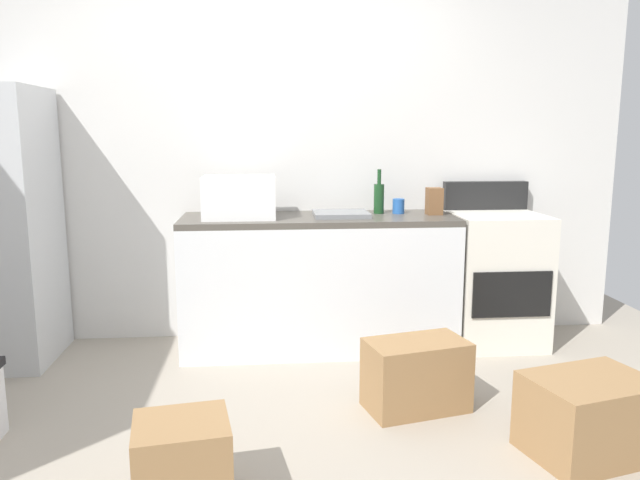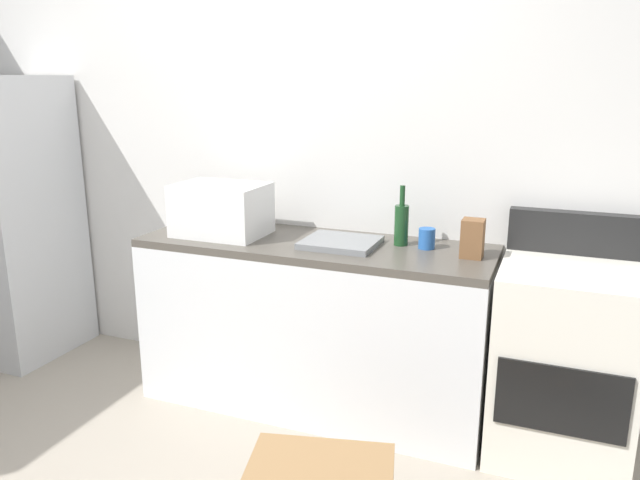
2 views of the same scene
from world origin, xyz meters
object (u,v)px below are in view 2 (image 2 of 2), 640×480
(refrigerator, at_px, (6,219))
(microwave, at_px, (221,209))
(knife_block, at_px, (473,238))
(wine_bottle, at_px, (401,223))
(coffee_mug, at_px, (427,238))
(stove_oven, at_px, (563,359))

(refrigerator, distance_m, microwave, 1.54)
(knife_block, bearing_deg, refrigerator, -178.64)
(microwave, bearing_deg, wine_bottle, 8.58)
(coffee_mug, relative_size, knife_block, 0.56)
(wine_bottle, bearing_deg, refrigerator, -176.33)
(wine_bottle, bearing_deg, microwave, -171.42)
(wine_bottle, distance_m, coffee_mug, 0.15)
(refrigerator, bearing_deg, microwave, 0.64)
(refrigerator, xyz_separation_m, microwave, (1.53, 0.02, 0.17))
(stove_oven, height_order, wine_bottle, wine_bottle)
(microwave, distance_m, wine_bottle, 0.95)
(stove_oven, bearing_deg, knife_block, 178.40)
(refrigerator, bearing_deg, coffee_mug, 3.11)
(microwave, xyz_separation_m, wine_bottle, (0.94, 0.14, -0.03))
(refrigerator, height_order, microwave, refrigerator)
(refrigerator, relative_size, coffee_mug, 17.22)
(wine_bottle, relative_size, coffee_mug, 3.00)
(microwave, bearing_deg, refrigerator, -179.36)
(microwave, relative_size, knife_block, 2.56)
(coffee_mug, bearing_deg, stove_oven, -7.37)
(microwave, height_order, knife_block, microwave)
(stove_oven, xyz_separation_m, wine_bottle, (-0.80, 0.10, 0.54))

